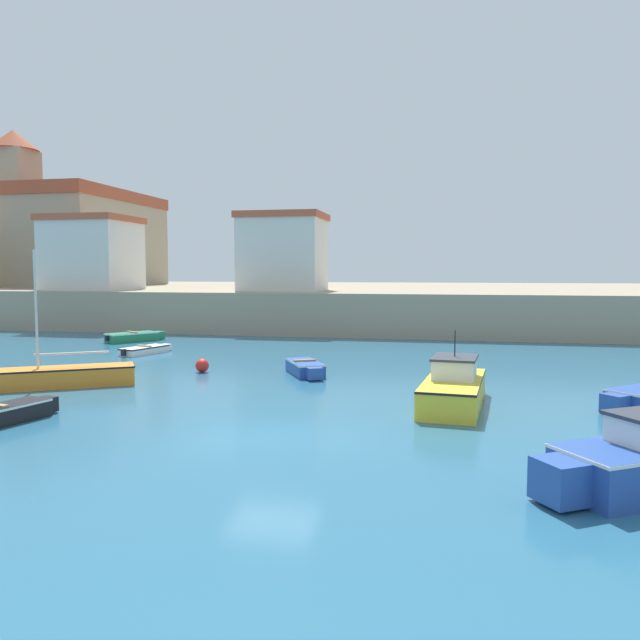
% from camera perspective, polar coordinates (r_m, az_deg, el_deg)
% --- Properties ---
extents(ground_plane, '(200.00, 200.00, 0.00)m').
position_cam_1_polar(ground_plane, '(17.84, -4.35, -10.57)').
color(ground_plane, '#28607F').
extents(quay_seawall, '(120.00, 40.00, 3.05)m').
position_cam_1_polar(quay_seawall, '(62.28, 7.28, 1.66)').
color(quay_seawall, gray).
rests_on(quay_seawall, ground).
extents(dinghy_green_0, '(3.09, 3.73, 0.67)m').
position_cam_1_polar(dinghy_green_0, '(42.56, -16.65, -1.46)').
color(dinghy_green_0, '#237A4C').
rests_on(dinghy_green_0, ground).
extents(dinghy_blue_1, '(2.29, 3.21, 0.67)m').
position_cam_1_polar(dinghy_blue_1, '(27.85, -1.32, -4.38)').
color(dinghy_blue_1, '#284C9E').
rests_on(dinghy_blue_1, ground).
extents(motorboat_yellow_2, '(2.40, 6.18, 2.59)m').
position_cam_1_polar(motorboat_yellow_2, '(22.10, 12.16, -6.02)').
color(motorboat_yellow_2, yellow).
rests_on(motorboat_yellow_2, ground).
extents(dinghy_black_3, '(1.80, 3.75, 0.65)m').
position_cam_1_polar(dinghy_black_3, '(21.38, -27.23, -7.67)').
color(dinghy_black_3, black).
rests_on(dinghy_black_3, ground).
extents(sailboat_orange_7, '(6.48, 4.54, 5.46)m').
position_cam_1_polar(sailboat_orange_7, '(27.12, -23.64, -4.76)').
color(sailboat_orange_7, orange).
rests_on(sailboat_orange_7, ground).
extents(dinghy_white_8, '(1.91, 3.46, 0.49)m').
position_cam_1_polar(dinghy_white_8, '(36.16, -15.66, -2.63)').
color(dinghy_white_8, white).
rests_on(dinghy_white_8, ground).
extents(mooring_buoy, '(0.61, 0.61, 0.61)m').
position_cam_1_polar(mooring_buoy, '(29.06, -10.72, -4.12)').
color(mooring_buoy, red).
rests_on(mooring_buoy, ground).
extents(church, '(13.75, 17.86, 15.71)m').
position_cam_1_polar(church, '(69.83, -21.15, 7.34)').
color(church, gray).
rests_on(church, quay_seawall).
extents(harbor_shed_mid_row, '(6.50, 5.53, 6.05)m').
position_cam_1_polar(harbor_shed_mid_row, '(49.21, -3.39, 6.25)').
color(harbor_shed_mid_row, silver).
rests_on(harbor_shed_mid_row, quay_seawall).
extents(harbor_shed_far_end, '(6.69, 6.23, 6.02)m').
position_cam_1_polar(harbor_shed_far_end, '(54.84, -20.08, 5.79)').
color(harbor_shed_far_end, silver).
rests_on(harbor_shed_far_end, quay_seawall).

